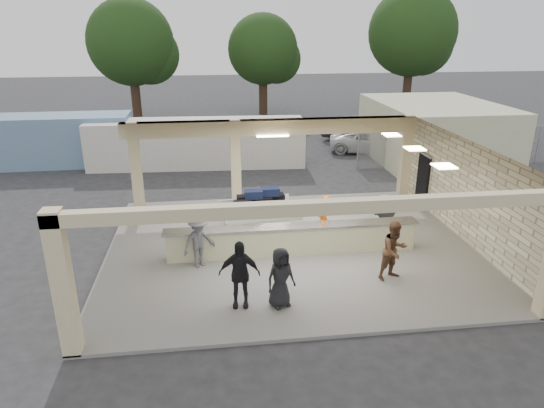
{
  "coord_description": "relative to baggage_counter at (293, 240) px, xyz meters",
  "views": [
    {
      "loc": [
        -2.48,
        -14.51,
        7.1
      ],
      "look_at": [
        -0.48,
        1.0,
        1.28
      ],
      "focal_mm": 32.0,
      "sensor_mm": 36.0,
      "label": 1
    }
  ],
  "objects": [
    {
      "name": "passenger_d",
      "position": [
        -0.84,
        -3.01,
        0.34
      ],
      "size": [
        0.87,
        0.62,
        1.65
      ],
      "primitive_type": "imported",
      "rotation": [
        0.0,
        0.0,
        0.4
      ],
      "color": "black",
      "rests_on": "pavilion"
    },
    {
      "name": "baggage_handler",
      "position": [
        1.19,
        0.8,
        0.34
      ],
      "size": [
        0.4,
        0.63,
        1.65
      ],
      "primitive_type": "imported",
      "rotation": [
        0.0,
        0.0,
        4.6
      ],
      "color": "orange",
      "rests_on": "pavilion"
    },
    {
      "name": "passenger_a",
      "position": [
        2.63,
        -1.97,
        0.4
      ],
      "size": [
        0.94,
        0.66,
        1.77
      ],
      "primitive_type": "imported",
      "rotation": [
        0.0,
        0.0,
        0.36
      ],
      "color": "brown",
      "rests_on": "pavilion"
    },
    {
      "name": "passenger_c",
      "position": [
        -2.98,
        -0.5,
        0.33
      ],
      "size": [
        1.1,
        0.87,
        1.64
      ],
      "primitive_type": "imported",
      "rotation": [
        0.0,
        0.0,
        0.55
      ],
      "color": "#56555A",
      "rests_on": "pavilion"
    },
    {
      "name": "tree_right",
      "position": [
        14.32,
        25.66,
        5.63
      ],
      "size": [
        7.2,
        7.0,
        10.0
      ],
      "color": "#382619",
      "rests_on": "ground"
    },
    {
      "name": "container_white",
      "position": [
        -3.19,
        11.3,
        0.63
      ],
      "size": [
        11.28,
        2.76,
        2.42
      ],
      "primitive_type": "cube",
      "rotation": [
        0.0,
        0.0,
        -0.05
      ],
      "color": "silver",
      "rests_on": "ground"
    },
    {
      "name": "tree_mid",
      "position": [
        2.32,
        26.66,
        4.38
      ],
      "size": [
        6.0,
        5.6,
        8.0
      ],
      "color": "#382619",
      "rests_on": "ground"
    },
    {
      "name": "drum_fan",
      "position": [
        3.85,
        2.17,
        0.07
      ],
      "size": [
        0.98,
        0.7,
        1.04
      ],
      "rotation": [
        0.0,
        0.0,
        -0.46
      ],
      "color": "silver",
      "rests_on": "pavilion"
    },
    {
      "name": "fence",
      "position": [
        11.0,
        9.5,
        0.47
      ],
      "size": [
        12.06,
        0.06,
        2.03
      ],
      "color": "gray",
      "rests_on": "ground"
    },
    {
      "name": "car_white_a",
      "position": [
        6.72,
        12.87,
        0.05
      ],
      "size": [
        4.87,
        3.33,
        1.27
      ],
      "primitive_type": "imported",
      "rotation": [
        0.0,
        0.0,
        1.27
      ],
      "color": "silver",
      "rests_on": "ground"
    },
    {
      "name": "luggage_cart",
      "position": [
        -0.9,
        1.96,
        0.35
      ],
      "size": [
        2.9,
        2.05,
        1.56
      ],
      "rotation": [
        0.0,
        0.0,
        0.16
      ],
      "color": "silver",
      "rests_on": "pavilion"
    },
    {
      "name": "car_dark",
      "position": [
        6.95,
        15.31,
        0.21
      ],
      "size": [
        4.74,
        4.38,
        1.59
      ],
      "primitive_type": "imported",
      "rotation": [
        0.0,
        0.0,
        0.87
      ],
      "color": "black",
      "rests_on": "ground"
    },
    {
      "name": "adjacent_building",
      "position": [
        9.5,
        10.5,
        1.01
      ],
      "size": [
        6.0,
        8.0,
        3.2
      ],
      "primitive_type": "cube",
      "color": "beige",
      "rests_on": "ground"
    },
    {
      "name": "ground",
      "position": [
        0.0,
        0.5,
        -0.59
      ],
      "size": [
        120.0,
        120.0,
        0.0
      ],
      "primitive_type": "plane",
      "color": "#27272A",
      "rests_on": "ground"
    },
    {
      "name": "tree_left",
      "position": [
        -7.68,
        24.66,
        5.0
      ],
      "size": [
        6.6,
        6.3,
        9.0
      ],
      "color": "#382619",
      "rests_on": "ground"
    },
    {
      "name": "car_white_b",
      "position": [
        11.03,
        14.91,
        0.07
      ],
      "size": [
        4.14,
        1.57,
        1.3
      ],
      "primitive_type": "imported",
      "rotation": [
        0.0,
        0.0,
        1.56
      ],
      "color": "silver",
      "rests_on": "ground"
    },
    {
      "name": "baggage_counter",
      "position": [
        0.0,
        0.0,
        0.0
      ],
      "size": [
        8.2,
        0.58,
        0.98
      ],
      "color": "beige",
      "rests_on": "pavilion"
    },
    {
      "name": "pavilion",
      "position": [
        0.21,
        1.16,
        0.76
      ],
      "size": [
        12.01,
        10.0,
        3.55
      ],
      "color": "slate",
      "rests_on": "ground"
    },
    {
      "name": "container_blue",
      "position": [
        -11.82,
        12.44,
        0.73
      ],
      "size": [
        10.18,
        2.53,
        2.64
      ],
      "primitive_type": "cube",
      "rotation": [
        0.0,
        0.0,
        0.01
      ],
      "color": "#7093B3",
      "rests_on": "ground"
    },
    {
      "name": "passenger_b",
      "position": [
        -1.9,
        -2.88,
        0.44
      ],
      "size": [
        1.12,
        0.51,
        1.85
      ],
      "primitive_type": "imported",
      "rotation": [
        0.0,
        0.0,
        -0.11
      ],
      "color": "black",
      "rests_on": "pavilion"
    }
  ]
}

